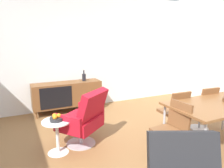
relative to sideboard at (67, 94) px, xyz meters
name	(u,v)px	position (x,y,z in m)	size (l,w,h in m)	color
ground_plane	(121,157)	(0.23, -2.30, -0.44)	(8.32, 8.32, 0.00)	olive
wall_back	(72,52)	(0.23, 0.30, 0.96)	(6.80, 0.12, 2.80)	silver
sideboard	(67,94)	(0.00, 0.00, 0.00)	(1.60, 0.45, 0.72)	brown
vase_cobalt	(84,77)	(0.43, 0.00, 0.37)	(0.09, 0.09, 0.26)	black
dining_table	(218,106)	(1.74, -2.68, 0.26)	(1.60, 0.90, 0.74)	brown
dining_chair_near_window	(173,130)	(0.85, -2.67, 0.03)	(0.45, 0.43, 0.86)	brown
dining_chair_back_right	(203,106)	(2.08, -2.12, 0.03)	(0.43, 0.45, 0.86)	brown
dining_chair_back_left	(175,112)	(1.39, -2.12, 0.03)	(0.42, 0.44, 0.86)	brown
lounge_chair_red	(84,118)	(-0.14, -1.71, 0.03)	(0.90, 0.90, 0.95)	red
side_table_round	(57,133)	(-0.58, -1.77, -0.12)	(0.44, 0.44, 0.52)	white
fruit_bowl	(56,118)	(-0.58, -1.77, 0.12)	(0.20, 0.20, 0.11)	#262628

